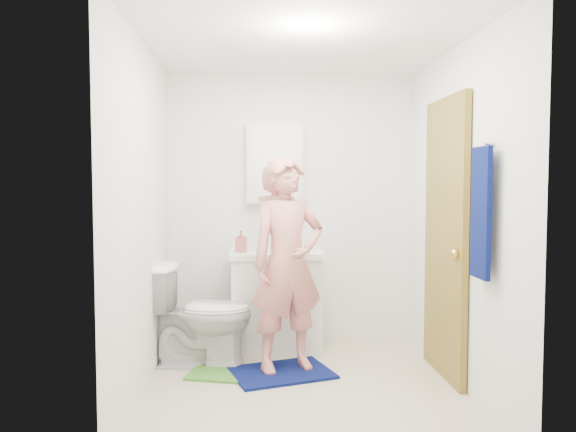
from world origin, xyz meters
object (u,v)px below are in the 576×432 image
object	(u,v)px
toilet	(201,314)
man	(288,264)
soap_dispenser	(241,241)
toothbrush_cup	(295,243)
towel	(481,213)
medicine_cabinet	(275,164)
vanity_cabinet	(276,302)

from	to	relation	value
toilet	man	xyz separation A→B (m)	(0.67, -0.21, 0.42)
soap_dispenser	toothbrush_cup	xyz separation A→B (m)	(0.48, 0.22, -0.05)
towel	toilet	xyz separation A→B (m)	(-1.79, 1.08, -0.85)
soap_dispenser	man	distance (m)	0.66
soap_dispenser	toothbrush_cup	world-z (taller)	soap_dispenser
toilet	man	world-z (taller)	man
toilet	soap_dispenser	xyz separation A→B (m)	(0.31, 0.32, 0.54)
towel	medicine_cabinet	bearing A→B (deg)	124.61
medicine_cabinet	towel	distance (m)	2.11
towel	man	xyz separation A→B (m)	(-1.12, 0.87, -0.43)
vanity_cabinet	medicine_cabinet	size ratio (longest dim) A/B	1.14
medicine_cabinet	toilet	distance (m)	1.48
towel	man	bearing A→B (deg)	142.24
soap_dispenser	toilet	bearing A→B (deg)	-133.67
soap_dispenser	toothbrush_cup	distance (m)	0.53
toilet	soap_dispenser	size ratio (longest dim) A/B	4.43
toilet	toothbrush_cup	xyz separation A→B (m)	(0.79, 0.55, 0.49)
toothbrush_cup	man	size ratio (longest dim) A/B	0.07
medicine_cabinet	towel	bearing A→B (deg)	-55.39
towel	toilet	bearing A→B (deg)	148.90
medicine_cabinet	vanity_cabinet	bearing A→B (deg)	-90.00
medicine_cabinet	soap_dispenser	xyz separation A→B (m)	(-0.30, -0.31, -0.66)
soap_dispenser	man	bearing A→B (deg)	-56.25
medicine_cabinet	soap_dispenser	distance (m)	0.79
soap_dispenser	man	xyz separation A→B (m)	(0.36, -0.54, -0.12)
medicine_cabinet	soap_dispenser	world-z (taller)	medicine_cabinet
vanity_cabinet	man	xyz separation A→B (m)	(0.06, -0.62, 0.42)
towel	soap_dispenser	distance (m)	2.06
toilet	man	size ratio (longest dim) A/B	0.50
vanity_cabinet	soap_dispenser	size ratio (longest dim) A/B	4.40
toothbrush_cup	vanity_cabinet	bearing A→B (deg)	-142.19
towel	man	distance (m)	1.48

